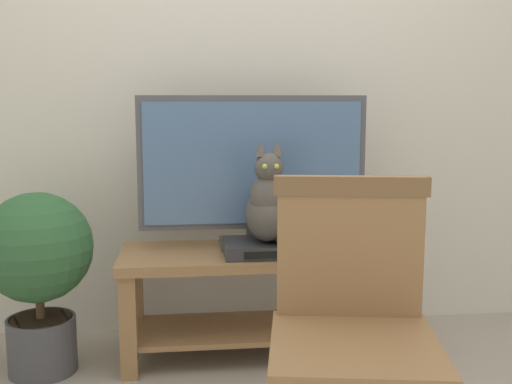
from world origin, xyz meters
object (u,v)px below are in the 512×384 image
at_px(tv, 253,167).
at_px(wooden_chair, 352,311).
at_px(book_stack, 344,243).
at_px(cat, 268,204).
at_px(potted_plant, 38,265).
at_px(media_box, 267,247).
at_px(tv_stand, 255,283).

xyz_separation_m(tv, wooden_chair, (0.17, -1.08, -0.31)).
height_order(tv, book_stack, tv).
bearing_deg(cat, potted_plant, 179.64).
xyz_separation_m(media_box, wooden_chair, (0.13, -0.93, 0.03)).
bearing_deg(media_box, tv_stand, 123.46).
relative_size(cat, book_stack, 1.96).
height_order(tv, wooden_chair, tv).
relative_size(tv_stand, potted_plant, 1.54).
bearing_deg(book_stack, tv, 161.70).
bearing_deg(potted_plant, tv, 9.81).
distance_m(tv, media_box, 0.37).
relative_size(tv_stand, cat, 2.70).
bearing_deg(tv, wooden_chair, -80.80).
distance_m(book_stack, potted_plant, 1.32).
height_order(media_box, wooden_chair, wooden_chair).
distance_m(tv_stand, cat, 0.39).
relative_size(tv_stand, media_box, 3.16).
distance_m(media_box, potted_plant, 0.97).
bearing_deg(media_box, cat, -86.04).
relative_size(media_box, cat, 0.85).
bearing_deg(cat, media_box, 93.96).
height_order(media_box, cat, cat).
xyz_separation_m(tv_stand, potted_plant, (-0.93, -0.08, 0.14)).
distance_m(cat, book_stack, 0.40).
bearing_deg(tv, potted_plant, -170.19).
bearing_deg(wooden_chair, book_stack, 76.91).
relative_size(tv_stand, tv, 1.16).
bearing_deg(book_stack, tv_stand, 172.64).
bearing_deg(media_box, wooden_chair, -82.15).
height_order(media_box, potted_plant, potted_plant).
bearing_deg(media_box, tv, 107.23).
bearing_deg(potted_plant, media_box, 0.59).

